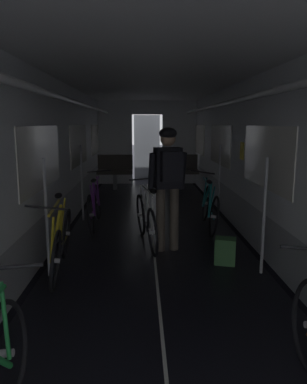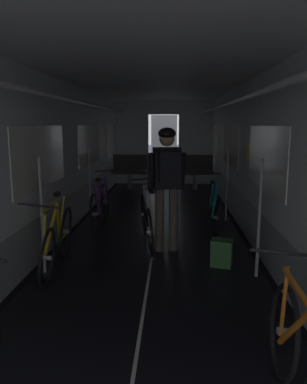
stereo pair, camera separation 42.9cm
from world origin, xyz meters
name	(u,v)px [view 1 (the left image)]	position (x,y,z in m)	size (l,w,h in m)	color
train_car_shell	(153,129)	(0.00, 3.60, 1.70)	(3.14, 12.34, 2.57)	black
bench_seat_far_left	(115,169)	(-0.90, 8.07, 0.57)	(0.98, 0.51, 0.95)	gray
bench_seat_far_right	(180,168)	(0.90, 8.07, 0.57)	(0.98, 0.51, 0.95)	gray
bicycle_teal	(210,207)	(0.99, 4.08, 0.38)	(0.44, 1.69, 0.96)	black
bicycle_purple	(95,205)	(-0.99, 4.23, 0.38)	(0.44, 1.69, 0.95)	black
bicycle_yellow	(61,241)	(-1.14, 2.23, 0.38)	(0.44, 1.69, 0.95)	black
person_cyclist_aisle	(168,176)	(0.20, 2.95, 1.07)	(0.56, 0.45, 1.73)	brown
bicycle_white_in_aisle	(146,220)	(-0.10, 3.22, 0.38)	(0.44, 1.68, 0.95)	black
backpack_on_floor	(225,251)	(0.90, 2.42, 0.17)	(0.26, 0.20, 0.34)	#3D703D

